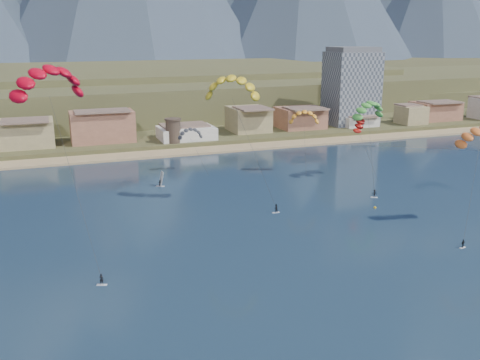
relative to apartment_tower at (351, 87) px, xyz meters
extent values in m
plane|color=black|center=(-85.00, -128.00, -17.82)|extent=(2400.00, 2400.00, 0.00)
cube|color=tan|center=(-85.00, -22.00, -17.57)|extent=(2200.00, 12.00, 0.90)
cube|color=brown|center=(-85.00, 432.00, -17.82)|extent=(2200.00, 900.00, 4.00)
cube|color=brown|center=(-45.00, 92.00, -8.32)|extent=(320.00, 150.00, 15.00)
cube|color=brown|center=(-125.00, 132.00, -6.82)|extent=(380.00, 170.00, 18.00)
cube|color=#2A3546|center=(-85.00, 772.00, 39.18)|extent=(2000.00, 200.00, 110.00)
cube|color=gray|center=(0.00, 0.00, -0.82)|extent=(20.00, 16.00, 30.00)
cube|color=#59595E|center=(0.00, 0.00, 15.18)|extent=(18.00, 14.40, 2.00)
cylinder|color=#47382D|center=(-80.00, -14.00, -11.82)|extent=(5.20, 5.20, 8.00)
cylinder|color=#47382D|center=(-80.00, -14.00, -7.52)|extent=(5.82, 5.82, 0.60)
cube|color=silver|center=(-115.01, -113.71, -17.77)|extent=(1.70, 1.06, 0.11)
imported|color=black|center=(-115.01, -113.71, -16.77)|extent=(0.81, 0.67, 1.88)
cylinder|color=#262626|center=(-117.56, -105.94, -2.96)|extent=(0.05, 0.05, 31.85)
cube|color=silver|center=(-74.48, -90.77, -17.76)|extent=(1.70, 0.52, 0.11)
imported|color=black|center=(-74.48, -90.77, -16.73)|extent=(0.95, 0.75, 1.95)
cylinder|color=#262626|center=(-77.71, -85.16, -4.83)|extent=(0.05, 0.05, 26.82)
cube|color=silver|center=(-49.74, -121.40, -17.77)|extent=(1.46, 0.66, 0.09)
imported|color=black|center=(-49.74, -121.40, -16.91)|extent=(1.01, 0.55, 1.62)
cylinder|color=#262626|center=(-44.15, -116.34, -8.91)|extent=(0.05, 0.05, 21.80)
cube|color=silver|center=(-47.10, -88.62, -17.76)|extent=(1.71, 1.29, 0.11)
imported|color=black|center=(-47.10, -88.62, -16.74)|extent=(1.45, 1.25, 1.94)
cylinder|color=#262626|center=(-43.16, -80.38, -8.67)|extent=(0.05, 0.05, 24.17)
cylinder|color=#262626|center=(-82.58, -51.61, -12.82)|extent=(0.04, 0.04, 12.34)
cylinder|color=#262626|center=(-52.50, -64.18, -10.45)|extent=(0.04, 0.04, 16.24)
cylinder|color=#262626|center=(-40.25, -73.25, -11.14)|extent=(0.04, 0.04, 15.05)
cube|color=silver|center=(-94.55, -60.61, -17.76)|extent=(2.23, 1.76, 0.11)
imported|color=black|center=(-94.55, -60.61, -16.91)|extent=(0.94, 0.85, 1.60)
cube|color=white|center=(-94.18, -60.61, -15.76)|extent=(2.04, 2.50, 3.83)
sphere|color=gold|center=(-51.61, -95.60, -17.71)|extent=(0.64, 0.64, 0.64)
camera|label=1|loc=(-120.46, -192.92, 20.66)|focal=39.26mm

